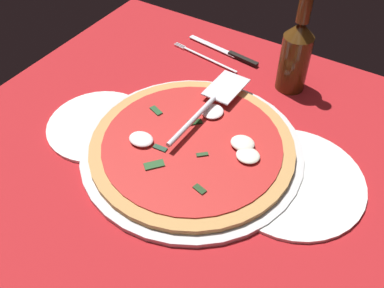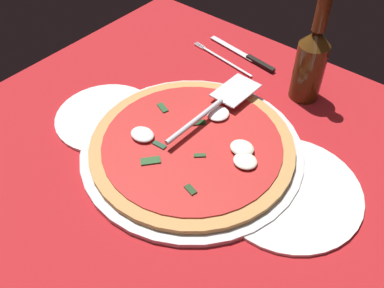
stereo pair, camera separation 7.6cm
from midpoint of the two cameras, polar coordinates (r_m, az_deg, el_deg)
ground_plane at (r=80.27cm, az=-4.34°, el=-2.64°), size 92.55×92.55×0.80cm
checker_pattern at (r=79.94cm, az=-4.36°, el=-2.42°), size 92.55×92.55×0.10cm
pizza_pan at (r=80.73cm, az=-2.69°, el=-0.96°), size 41.85×41.85×1.33cm
dinner_plate_left at (r=88.65cm, az=-14.66°, el=2.30°), size 20.84×20.84×1.00cm
dinner_plate_right at (r=77.20cm, az=10.49°, el=-4.96°), size 25.67×25.67×1.00cm
pizza at (r=79.74cm, az=-2.62°, el=-0.25°), size 38.36×38.36×2.80cm
pizza_server at (r=85.19cm, az=0.04°, el=5.56°), size 6.55×25.69×1.00cm
place_setting_far at (r=105.32cm, az=1.31°, el=11.56°), size 21.75×13.60×1.40cm
beer_bottle at (r=92.35cm, az=11.39°, el=11.76°), size 6.35×6.35×24.18cm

